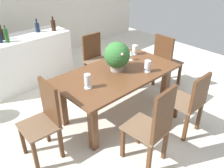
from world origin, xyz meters
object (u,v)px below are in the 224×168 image
at_px(crystal_vase_right, 147,65).
at_px(chair_near_right, 190,101).
at_px(chair_near_left, 154,125).
at_px(wine_bottle_tall, 6,36).
at_px(kitchen_counter, 26,61).
at_px(chair_foot_end, 165,60).
at_px(wine_bottle_green, 2,34).
at_px(chair_head_end, 45,117).
at_px(crystal_vase_left, 87,80).
at_px(wine_bottle_clear, 37,27).
at_px(wine_glass, 131,53).
at_px(dining_table, 117,80).
at_px(flower_centerpiece, 117,56).
at_px(chair_far_right, 96,57).
at_px(wine_bottle_amber, 53,25).
at_px(crystal_vase_center_near, 135,49).

bearing_deg(crystal_vase_right, chair_near_right, -83.61).
height_order(chair_near_left, wine_bottle_tall, wine_bottle_tall).
bearing_deg(kitchen_counter, chair_foot_end, -46.92).
bearing_deg(wine_bottle_green, chair_head_end, -100.57).
relative_size(crystal_vase_left, wine_bottle_clear, 0.80).
xyz_separation_m(wine_glass, wine_bottle_tall, (-1.30, 1.61, 0.20)).
xyz_separation_m(dining_table, wine_bottle_tall, (-0.84, 1.76, 0.44)).
xyz_separation_m(chair_head_end, wine_bottle_green, (0.36, 1.94, 0.48)).
bearing_deg(chair_near_left, chair_near_right, 177.43).
distance_m(dining_table, kitchen_counter, 1.96).
bearing_deg(chair_foot_end, kitchen_counter, 43.33).
bearing_deg(wine_bottle_green, chair_near_right, -66.70).
bearing_deg(chair_foot_end, flower_centerpiece, 87.58).
distance_m(dining_table, chair_near_left, 1.09).
xyz_separation_m(crystal_vase_right, wine_bottle_clear, (-0.53, 2.20, 0.19)).
distance_m(chair_far_right, crystal_vase_right, 1.32).
height_order(dining_table, chair_foot_end, chair_foot_end).
bearing_deg(crystal_vase_right, wine_bottle_green, 118.00).
relative_size(chair_foot_end, chair_head_end, 1.02).
relative_size(dining_table, chair_near_left, 1.69).
bearing_deg(wine_bottle_green, dining_table, -66.24).
bearing_deg(chair_far_right, chair_foot_end, -48.43).
bearing_deg(flower_centerpiece, dining_table, -129.70).
distance_m(kitchen_counter, wine_bottle_amber, 0.84).
xyz_separation_m(chair_near_left, wine_bottle_amber, (0.46, 2.80, 0.46)).
xyz_separation_m(wine_glass, kitchen_counter, (-1.00, 1.73, -0.39)).
distance_m(wine_glass, wine_bottle_amber, 1.69).
bearing_deg(dining_table, chair_far_right, 67.45).
height_order(wine_glass, wine_bottle_amber, wine_bottle_amber).
bearing_deg(wine_bottle_tall, kitchen_counter, 22.40).
bearing_deg(wine_glass, wine_bottle_clear, 110.43).
xyz_separation_m(chair_near_right, crystal_vase_left, (-1.00, 0.93, 0.32)).
xyz_separation_m(chair_near_left, chair_far_right, (0.82, 2.01, -0.05)).
bearing_deg(chair_far_right, chair_near_right, -87.26).
relative_size(chair_foot_end, chair_near_right, 1.09).
relative_size(chair_head_end, chair_near_right, 1.06).
xyz_separation_m(chair_far_right, crystal_vase_center_near, (0.26, -0.73, 0.30)).
height_order(chair_head_end, flower_centerpiece, flower_centerpiece).
bearing_deg(kitchen_counter, chair_near_left, -87.11).
distance_m(chair_near_left, flower_centerpiece, 1.22).
bearing_deg(crystal_vase_right, wine_bottle_clear, 103.59).
distance_m(crystal_vase_left, wine_bottle_amber, 1.97).
bearing_deg(wine_glass, crystal_vase_right, -105.62).
relative_size(dining_table, crystal_vase_left, 9.16).
bearing_deg(chair_foot_end, crystal_vase_right, 108.36).
height_order(chair_near_right, wine_bottle_amber, wine_bottle_amber).
bearing_deg(wine_bottle_tall, dining_table, -64.42).
bearing_deg(dining_table, crystal_vase_right, -41.10).
distance_m(chair_near_right, crystal_vase_right, 0.77).
xyz_separation_m(crystal_vase_left, crystal_vase_center_near, (1.27, 0.33, -0.02)).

